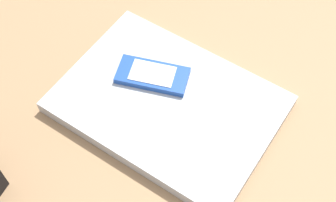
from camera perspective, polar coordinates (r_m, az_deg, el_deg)
name	(u,v)px	position (r cm, az deg, el deg)	size (l,w,h in cm)	color
desk_surface	(170,126)	(77.74, 0.22, -2.99)	(120.00, 80.00, 3.00)	#9E7751
laptop_closed	(168,104)	(76.83, 0.00, -0.35)	(34.08, 24.36, 2.30)	#B7BABC
cell_phone_on_laptop	(153,75)	(78.00, -1.87, 3.10)	(12.58, 7.93, 1.23)	#1E479E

